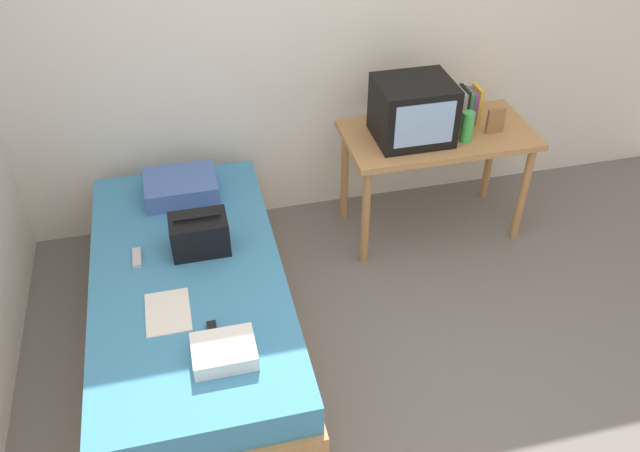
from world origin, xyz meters
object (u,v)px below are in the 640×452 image
Objects in this scene: remote_dark at (213,334)px; folded_towel at (224,352)px; tv at (413,111)px; bed at (193,308)px; desk at (437,145)px; picture_frame at (496,121)px; pillow at (181,187)px; water_bottle at (467,127)px; handbag at (200,234)px; remote_silver at (137,258)px; book_row at (467,105)px; magazine at (168,312)px.

folded_towel is at bearing -75.25° from remote_dark.
bed is at bearing -155.57° from tv.
remote_dark is at bearing -143.45° from desk.
picture_frame reaches higher than pillow.
picture_frame is at bearing 13.50° from water_bottle.
desk reaches higher than pillow.
picture_frame is 0.52× the size of handbag.
remote_silver is (-1.85, -0.50, -0.12)m from desk.
bed is 2.09m from picture_frame.
tv is at bearing 43.91° from folded_towel.
folded_towel is (-1.81, -1.19, -0.27)m from picture_frame.
bed is 7.14× the size of folded_towel.
water_bottle reaches higher than remote_silver.
tv is 3.06× the size of remote_silver.
book_row reaches higher than remote_silver.
water_bottle reaches higher than picture_frame.
folded_towel is at bearing -55.87° from magazine.
bed is at bearing -157.53° from book_row.
pillow is (-1.90, 0.11, -0.25)m from picture_frame.
tv reaches higher than water_bottle.
book_row is at bearing 124.19° from picture_frame.
folded_towel is at bearing -141.35° from book_row.
tv reaches higher than remote_dark.
handbag is at bearing 61.30° from bed.
book_row is (0.40, 0.11, -0.07)m from tv.
water_bottle is 0.22m from picture_frame.
remote_dark and remote_silver have the same top height.
bed is 6.67× the size of handbag.
remote_silver is (-0.34, -0.01, -0.09)m from handbag.
desk is 2.64× the size of tv.
book_row reaches higher than bed.
book_row is at bearing 15.96° from remote_silver.
book_row is 2.20m from magazine.
folded_towel is (-1.30, -1.25, -0.37)m from tv.
magazine is 0.41m from folded_towel.
magazine is 1.04× the size of folded_towel.
book_row is 1.83m from handbag.
desk is 1.58m from pillow.
remote_dark is at bearing -150.46° from picture_frame.
desk is at bearing 36.55° from remote_dark.
picture_frame is 1.89m from handbag.
folded_towel is at bearing -87.93° from handbag.
remote_dark is 0.56× the size of folded_towel.
picture_frame is 2.23m from magazine.
remote_silver is at bearing -164.04° from book_row.
handbag reaches higher than folded_towel.
remote_dark is at bearing -87.29° from pillow.
remote_silver is (-2.17, -0.42, -0.30)m from picture_frame.
tv is 1.44m from handbag.
magazine is 1.86× the size of remote_dark.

